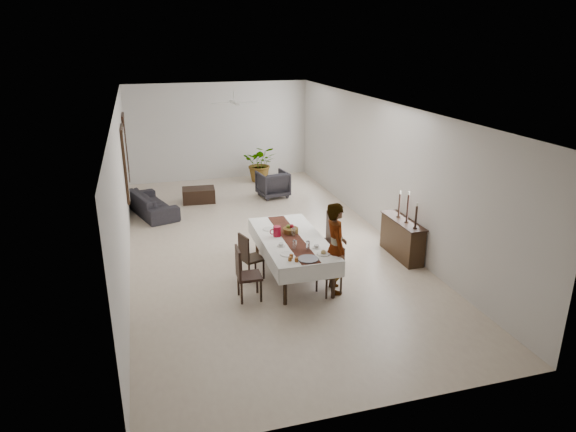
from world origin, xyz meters
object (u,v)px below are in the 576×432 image
at_px(red_pitcher, 277,231).
at_px(woman, 336,248).
at_px(sideboard_body, 402,239).
at_px(dining_table_top, 292,239).
at_px(sofa, 152,203).

xyz_separation_m(red_pitcher, woman, (0.84, -1.09, -0.02)).
xyz_separation_m(red_pitcher, sideboard_body, (2.84, 0.02, -0.49)).
bearing_deg(dining_table_top, sideboard_body, 4.64).
distance_m(dining_table_top, sideboard_body, 2.61).
relative_size(dining_table_top, sofa, 1.22).
relative_size(dining_table_top, red_pitcher, 12.00).
height_order(red_pitcher, sofa, red_pitcher).
bearing_deg(sideboard_body, dining_table_top, -176.07).
height_order(red_pitcher, sideboard_body, red_pitcher).
xyz_separation_m(dining_table_top, woman, (0.58, -0.93, 0.12)).
height_order(dining_table_top, sideboard_body, sideboard_body).
bearing_deg(woman, sideboard_body, -55.63).
relative_size(sideboard_body, sofa, 0.66).
height_order(dining_table_top, red_pitcher, red_pitcher).
xyz_separation_m(sideboard_body, sofa, (-5.18, 4.46, -0.11)).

